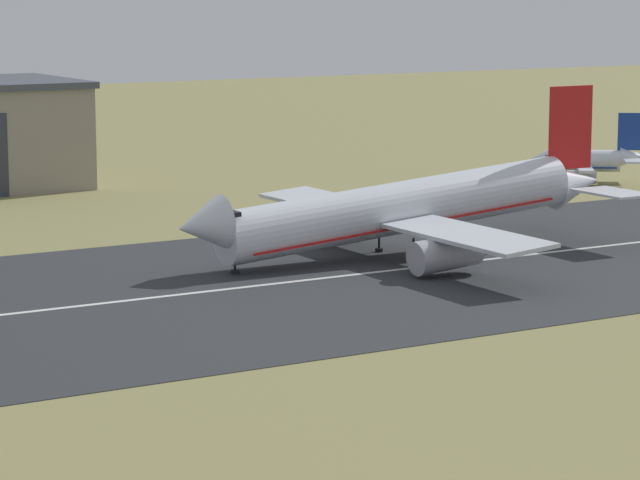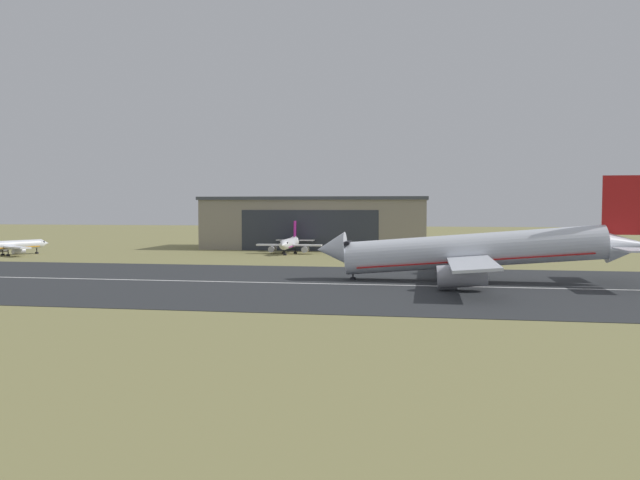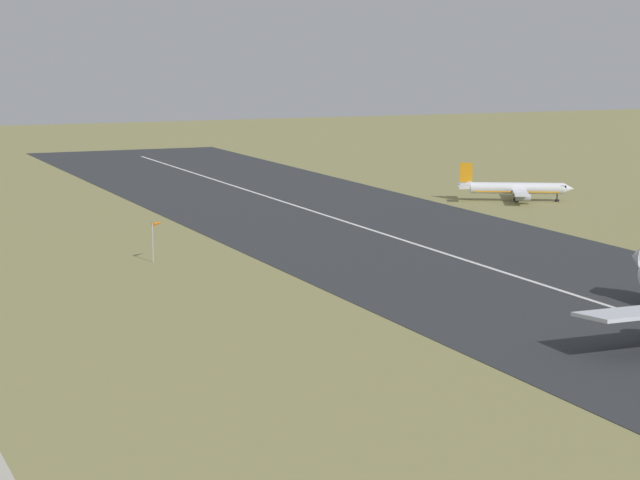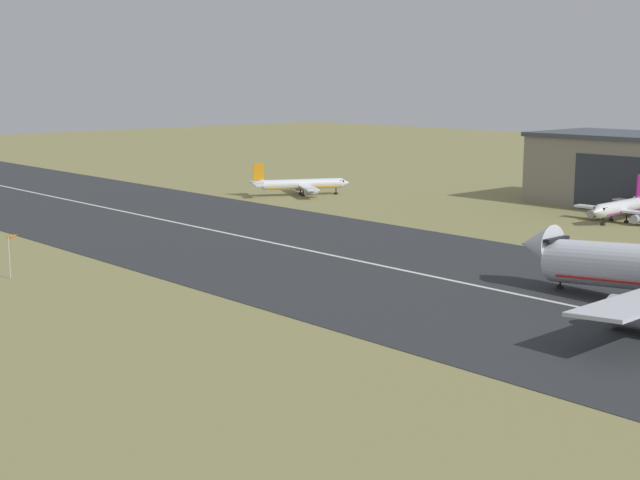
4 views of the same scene
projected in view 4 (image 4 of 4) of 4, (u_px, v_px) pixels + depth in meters
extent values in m
plane|color=olive|center=(53.00, 352.00, 84.83)|extent=(668.32, 668.32, 0.00)
cube|color=#2B2D30|center=(416.00, 273.00, 119.22)|extent=(428.32, 54.28, 0.06)
cube|color=silver|center=(416.00, 273.00, 119.22)|extent=(385.49, 0.70, 0.01)
cone|color=silver|center=(537.00, 245.00, 112.04)|extent=(5.23, 5.36, 5.69)
cube|color=black|center=(556.00, 239.00, 109.92)|extent=(1.16, 4.54, 0.52)
cylinder|color=black|center=(560.00, 280.00, 110.10)|extent=(0.24, 0.24, 2.41)
cylinder|color=black|center=(560.00, 287.00, 110.27)|extent=(0.84, 0.84, 0.44)
cylinder|color=white|center=(619.00, 208.00, 161.50)|extent=(2.62, 13.16, 2.51)
cone|color=white|center=(597.00, 212.00, 156.35)|extent=(2.53, 2.28, 2.51)
cube|color=black|center=(600.00, 208.00, 157.09)|extent=(2.14, 1.12, 0.44)
cube|color=#991E7A|center=(619.00, 211.00, 161.63)|extent=(2.49, 11.84, 0.20)
cube|color=white|center=(594.00, 207.00, 164.88)|extent=(7.16, 2.27, 0.40)
cylinder|color=#A8A8B2|center=(595.00, 213.00, 164.36)|extent=(1.59, 3.28, 1.56)
cylinder|color=#A8A8B2|center=(638.00, 219.00, 158.23)|extent=(1.59, 3.28, 1.56)
cube|color=white|center=(625.00, 200.00, 169.10)|extent=(3.86, 2.42, 0.24)
cylinder|color=black|center=(603.00, 221.00, 158.26)|extent=(0.24, 0.24, 1.42)
cylinder|color=black|center=(603.00, 224.00, 158.34)|extent=(0.84, 0.84, 0.44)
cylinder|color=black|center=(611.00, 217.00, 163.10)|extent=(0.24, 0.24, 1.42)
cylinder|color=black|center=(611.00, 220.00, 163.18)|extent=(0.84, 0.84, 0.44)
cylinder|color=black|center=(626.00, 219.00, 160.93)|extent=(0.24, 0.24, 1.42)
cylinder|color=black|center=(626.00, 222.00, 161.01)|extent=(0.84, 0.84, 0.44)
cylinder|color=silver|center=(302.00, 184.00, 198.71)|extent=(10.36, 16.93, 2.22)
cone|color=silver|center=(345.00, 183.00, 201.17)|extent=(2.90, 2.81, 2.22)
cone|color=silver|center=(257.00, 184.00, 196.08)|extent=(3.02, 3.29, 2.00)
cube|color=black|center=(341.00, 181.00, 200.82)|extent=(2.18, 1.86, 0.44)
cube|color=orange|center=(302.00, 187.00, 198.81)|extent=(9.43, 15.29, 0.20)
cube|color=silver|center=(309.00, 188.00, 194.08)|extent=(8.19, 6.06, 0.40)
cylinder|color=#A8A8B2|center=(311.00, 192.00, 194.98)|extent=(2.57, 3.20, 1.38)
cube|color=silver|center=(299.00, 183.00, 203.65)|extent=(8.19, 6.06, 0.40)
cylinder|color=#A8A8B2|center=(302.00, 188.00, 203.35)|extent=(2.57, 3.20, 1.38)
cube|color=orange|center=(259.00, 172.00, 195.72)|extent=(1.38, 2.27, 3.78)
cube|color=silver|center=(259.00, 185.00, 193.42)|extent=(4.00, 3.46, 0.24)
cube|color=silver|center=(255.00, 182.00, 198.77)|extent=(4.00, 3.46, 0.24)
cylinder|color=black|center=(336.00, 191.00, 200.96)|extent=(0.24, 0.24, 1.47)
cylinder|color=black|center=(336.00, 193.00, 201.05)|extent=(0.84, 0.84, 0.44)
cylinder|color=black|center=(303.00, 193.00, 197.73)|extent=(0.24, 0.24, 1.47)
cylinder|color=black|center=(303.00, 195.00, 197.82)|extent=(0.84, 0.84, 0.44)
cylinder|color=black|center=(300.00, 192.00, 200.27)|extent=(0.24, 0.24, 1.47)
cylinder|color=black|center=(300.00, 194.00, 200.36)|extent=(0.84, 0.84, 0.44)
cylinder|color=#B7B7BC|center=(9.00, 257.00, 115.65)|extent=(0.14, 0.14, 5.68)
cone|color=orange|center=(13.00, 236.00, 116.44)|extent=(1.85, 2.19, 0.60)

